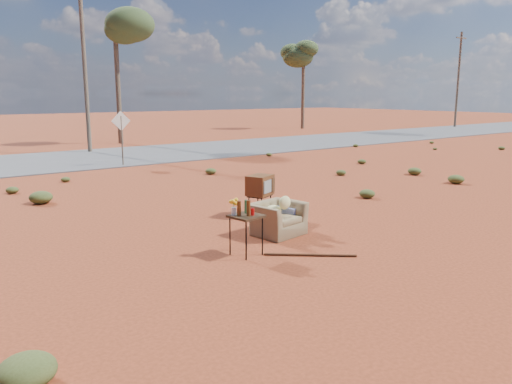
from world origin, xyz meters
TOP-DOWN VIEW (x-y plane):
  - ground at (0.00, 0.00)m, footprint 140.00×140.00m
  - highway at (0.00, 15.00)m, footprint 140.00×7.00m
  - armchair at (0.24, 0.48)m, footprint 1.28×0.95m
  - tv_unit at (0.85, 1.94)m, footprint 0.75×0.69m
  - side_table at (-1.17, -0.24)m, footprint 0.59×0.59m
  - rusty_bar at (-0.26, -1.01)m, footprint 1.30×1.10m
  - road_sign at (1.50, 12.00)m, footprint 0.78×0.06m
  - eucalyptus_center at (5.00, 21.00)m, footprint 3.20×3.20m
  - eucalyptus_right at (22.00, 24.00)m, footprint 3.20×3.20m
  - utility_pole_center at (2.00, 17.50)m, footprint 1.40×0.20m
  - utility_pole_east at (34.00, 17.50)m, footprint 1.40×0.20m
  - scrub_patch at (-0.82, 4.41)m, footprint 17.49×8.07m

SIDE VIEW (x-z plane):
  - ground at x=0.00m, z-range 0.00..0.00m
  - highway at x=0.00m, z-range 0.00..0.04m
  - rusty_bar at x=-0.26m, z-range 0.00..0.04m
  - scrub_patch at x=-0.82m, z-range -0.03..0.30m
  - armchair at x=0.24m, z-range -0.03..0.86m
  - tv_unit at x=0.85m, z-range 0.24..1.22m
  - side_table at x=-1.17m, z-range 0.25..1.28m
  - road_sign at x=1.50m, z-range 0.41..2.60m
  - utility_pole_center at x=2.00m, z-range 0.15..8.15m
  - utility_pole_east at x=34.00m, z-range 0.15..8.15m
  - eucalyptus_right at x=22.00m, z-range 2.39..9.49m
  - eucalyptus_center at x=5.00m, z-range 2.63..10.23m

